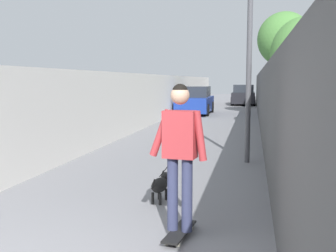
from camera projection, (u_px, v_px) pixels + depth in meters
ground_plane at (205, 125)px, 17.12m from camera, size 80.00×80.00×0.00m
wall_left at (138, 102)px, 15.54m from camera, size 48.00×0.30×2.13m
fence_right at (266, 101)px, 14.57m from camera, size 48.00×0.30×2.29m
tree_right_near at (284, 39)px, 20.85m from camera, size 2.72×2.72×5.36m
tree_right_mid at (304, 55)px, 15.08m from camera, size 2.50×2.50×4.22m
lamp_post at (250, 35)px, 9.07m from camera, size 0.36×0.36×4.19m
skateboard at (180, 232)px, 4.90m from camera, size 0.82×0.30×0.08m
person_skateboarder at (180, 145)px, 4.78m from camera, size 0.27×0.72×1.76m
dog at (160, 184)px, 6.32m from camera, size 1.69×0.70×1.06m
car_near at (195, 101)px, 22.74m from camera, size 4.04×1.80×1.54m
car_far at (244, 95)px, 31.34m from camera, size 3.95×1.80×1.54m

